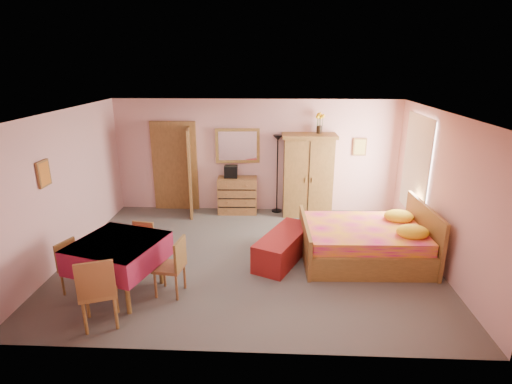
{
  "coord_description": "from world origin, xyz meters",
  "views": [
    {
      "loc": [
        0.41,
        -6.51,
        3.38
      ],
      "look_at": [
        0.1,
        0.3,
        1.15
      ],
      "focal_mm": 28.0,
      "sensor_mm": 36.0,
      "label": 1
    }
  ],
  "objects_px": {
    "dining_table": "(120,267)",
    "chair_west": "(76,268)",
    "sunflower_vase": "(320,123)",
    "floor_lamp": "(277,174)",
    "wall_mirror": "(238,146)",
    "wardrobe": "(308,175)",
    "stereo": "(231,172)",
    "bed": "(364,232)",
    "bench": "(284,246)",
    "chair_south": "(99,290)",
    "chair_east": "(169,266)",
    "chest_of_drawers": "(238,195)",
    "chair_north": "(140,248)"
  },
  "relations": [
    {
      "from": "dining_table",
      "to": "chair_west",
      "type": "xyz_separation_m",
      "value": [
        -0.67,
        -0.03,
        -0.02
      ]
    },
    {
      "from": "sunflower_vase",
      "to": "chair_west",
      "type": "height_order",
      "value": "sunflower_vase"
    },
    {
      "from": "dining_table",
      "to": "chair_west",
      "type": "bearing_deg",
      "value": -177.45
    },
    {
      "from": "dining_table",
      "to": "chair_west",
      "type": "relative_size",
      "value": 1.42
    },
    {
      "from": "floor_lamp",
      "to": "sunflower_vase",
      "type": "bearing_deg",
      "value": -2.2
    },
    {
      "from": "wall_mirror",
      "to": "wardrobe",
      "type": "height_order",
      "value": "wall_mirror"
    },
    {
      "from": "stereo",
      "to": "floor_lamp",
      "type": "distance_m",
      "value": 1.07
    },
    {
      "from": "wall_mirror",
      "to": "bed",
      "type": "bearing_deg",
      "value": -49.33
    },
    {
      "from": "bench",
      "to": "chair_south",
      "type": "bearing_deg",
      "value": -141.71
    },
    {
      "from": "stereo",
      "to": "floor_lamp",
      "type": "xyz_separation_m",
      "value": [
        1.06,
        0.08,
        -0.07
      ]
    },
    {
      "from": "dining_table",
      "to": "chair_south",
      "type": "height_order",
      "value": "chair_south"
    },
    {
      "from": "floor_lamp",
      "to": "bench",
      "type": "distance_m",
      "value": 2.5
    },
    {
      "from": "bed",
      "to": "chair_south",
      "type": "distance_m",
      "value": 4.42
    },
    {
      "from": "bed",
      "to": "wardrobe",
      "type": "bearing_deg",
      "value": 109.74
    },
    {
      "from": "wardrobe",
      "to": "chair_east",
      "type": "distance_m",
      "value": 4.18
    },
    {
      "from": "chest_of_drawers",
      "to": "wall_mirror",
      "type": "relative_size",
      "value": 0.89
    },
    {
      "from": "sunflower_vase",
      "to": "chair_east",
      "type": "relative_size",
      "value": 0.5
    },
    {
      "from": "chest_of_drawers",
      "to": "bench",
      "type": "xyz_separation_m",
      "value": [
        1.03,
        -2.3,
        -0.17
      ]
    },
    {
      "from": "wardrobe",
      "to": "chair_west",
      "type": "bearing_deg",
      "value": -137.91
    },
    {
      "from": "bed",
      "to": "chair_north",
      "type": "distance_m",
      "value": 3.88
    },
    {
      "from": "bench",
      "to": "chair_west",
      "type": "xyz_separation_m",
      "value": [
        -3.16,
        -1.23,
        0.17
      ]
    },
    {
      "from": "chest_of_drawers",
      "to": "dining_table",
      "type": "relative_size",
      "value": 0.76
    },
    {
      "from": "sunflower_vase",
      "to": "chair_north",
      "type": "relative_size",
      "value": 0.55
    },
    {
      "from": "wardrobe",
      "to": "chair_east",
      "type": "height_order",
      "value": "wardrobe"
    },
    {
      "from": "chest_of_drawers",
      "to": "chair_west",
      "type": "distance_m",
      "value": 4.12
    },
    {
      "from": "wall_mirror",
      "to": "chair_south",
      "type": "bearing_deg",
      "value": -112.89
    },
    {
      "from": "chair_west",
      "to": "chair_east",
      "type": "height_order",
      "value": "chair_east"
    },
    {
      "from": "wardrobe",
      "to": "sunflower_vase",
      "type": "height_order",
      "value": "sunflower_vase"
    },
    {
      "from": "chair_north",
      "to": "chair_east",
      "type": "relative_size",
      "value": 0.91
    },
    {
      "from": "sunflower_vase",
      "to": "bench",
      "type": "relative_size",
      "value": 0.3
    },
    {
      "from": "stereo",
      "to": "chair_south",
      "type": "xyz_separation_m",
      "value": [
        -1.31,
        -4.29,
        -0.47
      ]
    },
    {
      "from": "floor_lamp",
      "to": "dining_table",
      "type": "distance_m",
      "value": 4.34
    },
    {
      "from": "chair_south",
      "to": "chair_west",
      "type": "height_order",
      "value": "chair_south"
    },
    {
      "from": "chest_of_drawers",
      "to": "wardrobe",
      "type": "height_order",
      "value": "wardrobe"
    },
    {
      "from": "chest_of_drawers",
      "to": "chair_north",
      "type": "xyz_separation_m",
      "value": [
        -1.38,
        -2.82,
        -0.01
      ]
    },
    {
      "from": "wall_mirror",
      "to": "chair_east",
      "type": "height_order",
      "value": "wall_mirror"
    },
    {
      "from": "chair_south",
      "to": "stereo",
      "type": "bearing_deg",
      "value": 52.62
    },
    {
      "from": "sunflower_vase",
      "to": "dining_table",
      "type": "distance_m",
      "value": 5.13
    },
    {
      "from": "chair_north",
      "to": "stereo",
      "type": "bearing_deg",
      "value": -103.82
    },
    {
      "from": "sunflower_vase",
      "to": "chair_west",
      "type": "distance_m",
      "value": 5.61
    },
    {
      "from": "floor_lamp",
      "to": "bench",
      "type": "xyz_separation_m",
      "value": [
        0.12,
        -2.4,
        -0.66
      ]
    },
    {
      "from": "sunflower_vase",
      "to": "bed",
      "type": "distance_m",
      "value": 2.84
    },
    {
      "from": "chest_of_drawers",
      "to": "bed",
      "type": "bearing_deg",
      "value": -43.71
    },
    {
      "from": "floor_lamp",
      "to": "chair_south",
      "type": "xyz_separation_m",
      "value": [
        -2.37,
        -4.37,
        -0.4
      ]
    },
    {
      "from": "stereo",
      "to": "bench",
      "type": "distance_m",
      "value": 2.71
    },
    {
      "from": "bench",
      "to": "chair_west",
      "type": "distance_m",
      "value": 3.4
    },
    {
      "from": "sunflower_vase",
      "to": "wall_mirror",
      "type": "bearing_deg",
      "value": 175.75
    },
    {
      "from": "floor_lamp",
      "to": "chair_north",
      "type": "relative_size",
      "value": 2.2
    },
    {
      "from": "floor_lamp",
      "to": "wardrobe",
      "type": "bearing_deg",
      "value": -12.24
    },
    {
      "from": "sunflower_vase",
      "to": "dining_table",
      "type": "bearing_deg",
      "value": -132.65
    }
  ]
}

